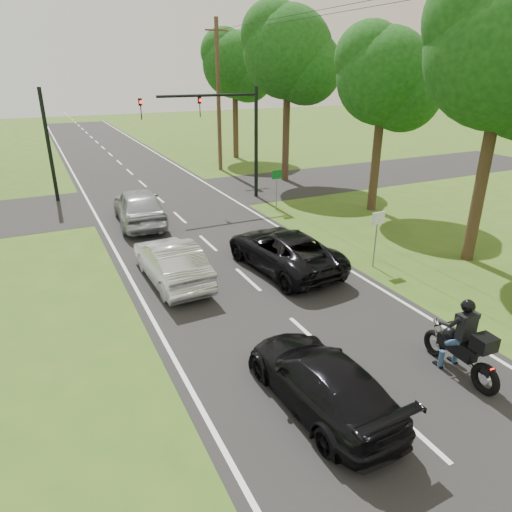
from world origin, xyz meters
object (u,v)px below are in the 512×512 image
at_px(silver_suv, 139,206).
at_px(utility_pole_far, 218,96).
at_px(dark_suv, 283,250).
at_px(traffic_signal, 225,124).
at_px(motorcycle_rider, 464,346).
at_px(dark_car_behind, 321,380).
at_px(sign_white, 377,226).
at_px(sign_green, 277,180).
at_px(silver_sedan, 171,262).

distance_m(silver_suv, utility_pole_far, 13.68).
relative_size(dark_suv, utility_pole_far, 0.52).
bearing_deg(traffic_signal, motorcycle_rider, -93.35).
xyz_separation_m(dark_car_behind, sign_white, (5.99, 5.48, 0.96)).
bearing_deg(silver_suv, utility_pole_far, -124.57).
xyz_separation_m(traffic_signal, utility_pole_far, (2.86, 8.00, 0.95)).
height_order(dark_suv, sign_white, sign_white).
bearing_deg(sign_green, traffic_signal, 117.38).
bearing_deg(sign_green, dark_suv, -116.51).
relative_size(dark_suv, silver_sedan, 1.17).
height_order(traffic_signal, sign_green, traffic_signal).
xyz_separation_m(motorcycle_rider, dark_car_behind, (-3.63, 0.58, -0.15)).
xyz_separation_m(silver_sedan, sign_white, (7.12, -2.02, 0.85)).
xyz_separation_m(motorcycle_rider, utility_pole_far, (3.86, 25.08, 4.30)).
xyz_separation_m(dark_suv, utility_pole_far, (4.61, 17.66, 4.35)).
bearing_deg(silver_suv, motorcycle_rider, 110.37).
height_order(silver_sedan, traffic_signal, traffic_signal).
relative_size(silver_sedan, traffic_signal, 0.70).
relative_size(traffic_signal, utility_pole_far, 0.64).
distance_m(dark_suv, silver_suv, 8.32).
height_order(motorcycle_rider, utility_pole_far, utility_pole_far).
bearing_deg(utility_pole_far, silver_suv, -128.86).
xyz_separation_m(silver_suv, dark_car_behind, (0.68, -14.36, -0.24)).
bearing_deg(silver_suv, dark_car_behind, 97.00).
bearing_deg(dark_car_behind, silver_suv, -89.45).
relative_size(silver_sedan, dark_car_behind, 1.03).
distance_m(motorcycle_rider, dark_car_behind, 3.67).
xyz_separation_m(dark_suv, sign_white, (3.11, -1.36, 0.86)).
distance_m(motorcycle_rider, traffic_signal, 17.43).
bearing_deg(dark_car_behind, traffic_signal, -107.83).
distance_m(sign_white, sign_green, 8.00).
relative_size(silver_suv, utility_pole_far, 0.51).
height_order(dark_suv, silver_sedan, silver_sedan).
relative_size(dark_car_behind, utility_pole_far, 0.43).
height_order(silver_suv, sign_green, sign_green).
distance_m(motorcycle_rider, dark_suv, 7.46).
height_order(silver_suv, utility_pole_far, utility_pole_far).
bearing_deg(silver_suv, silver_sedan, 90.56).
distance_m(dark_car_behind, sign_white, 8.17).
bearing_deg(dark_suv, sign_white, 151.34).
bearing_deg(dark_suv, dark_car_behind, 62.21).
bearing_deg(traffic_signal, utility_pole_far, 70.32).
xyz_separation_m(dark_suv, sign_green, (3.31, 6.64, 0.86)).
xyz_separation_m(silver_sedan, sign_green, (7.32, 5.98, 0.85)).
xyz_separation_m(silver_sedan, silver_suv, (0.45, 6.86, 0.13)).
distance_m(traffic_signal, sign_green, 4.24).
bearing_deg(dark_car_behind, dark_suv, -114.98).
height_order(dark_car_behind, utility_pole_far, utility_pole_far).
bearing_deg(silver_suv, dark_suv, 119.62).
height_order(motorcycle_rider, sign_green, sign_green).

